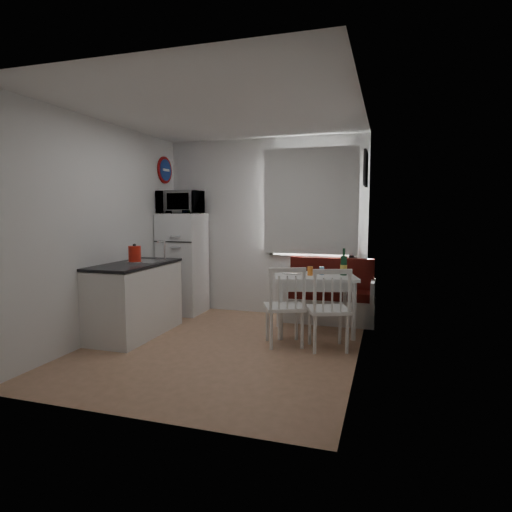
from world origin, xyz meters
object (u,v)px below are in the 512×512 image
Objects in this scene: dining_table at (315,282)px; chair_left at (282,298)px; bench at (330,301)px; chair_right at (327,300)px; microwave at (180,202)px; kettle at (135,254)px; fridge at (183,263)px; kitchen_counter at (136,299)px; wine_bottle at (344,262)px.

dining_table is 0.72m from chair_left.
chair_right is (0.14, -1.30, 0.28)m from bench.
microwave is (-2.34, 1.14, 1.09)m from chair_right.
kettle reaches higher than bench.
bench is 2.20× the size of chair_left.
fridge is at bearing 90.00° from microwave.
kitchen_counter reaches higher than kettle.
wine_bottle is (2.45, 0.82, 0.45)m from kitchen_counter.
bench is 0.82× the size of fridge.
dining_table is 3.42× the size of wine_bottle.
microwave is (-1.84, 1.14, 1.10)m from chair_left.
kettle reaches higher than dining_table.
microwave reaches higher than chair_left.
bench is at bearing 2.83° from fridge.
chair_left is at bearing -126.61° from dining_table.
dining_table is at bearing 21.02° from kettle.
wine_bottle reaches higher than dining_table.
kettle is 0.71× the size of wine_bottle.
dining_table is at bearing 91.09° from chair_right.
chair_right is (0.25, -0.67, -0.09)m from dining_table.
kettle is at bearing -54.18° from kitchen_counter.
microwave reaches higher than bench.
kettle reaches higher than chair_right.
bench is 0.74m from dining_table.
bench is at bearing 51.13° from chair_left.
kitchen_counter is 2.18× the size of microwave.
kitchen_counter is 2.60m from bench.
microwave reaches higher than chair_right.
bench is at bearing 31.40° from kitchen_counter.
wine_bottle is (2.43, -0.37, -0.76)m from microwave.
fridge is at bearing 149.95° from dining_table.
chair_left reaches higher than dining_table.
chair_right is at bearing 1.38° from kitchen_counter.
microwave reaches higher than wine_bottle.
kitchen_counter is 2.24m from dining_table.
fridge reaches higher than kettle.
bench is 2.25× the size of chair_right.
chair_left is 1.03m from wine_bottle.
fridge is (-2.09, 0.52, 0.09)m from dining_table.
chair_left is 1.87m from kettle.
bench is at bearing 33.26° from kettle.
chair_right is 2.63m from fridge.
kettle is (-1.81, -0.13, 0.45)m from chair_left.
wine_bottle is at bearing 0.25° from dining_table.
fridge is (-2.34, 1.19, 0.18)m from chair_right.
dining_table is 2.09× the size of chair_right.
kettle reaches higher than chair_left.
kettle is at bearing -88.69° from fridge.
dining_table is at bearing -12.76° from microwave.
fridge is 4.48× the size of wine_bottle.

